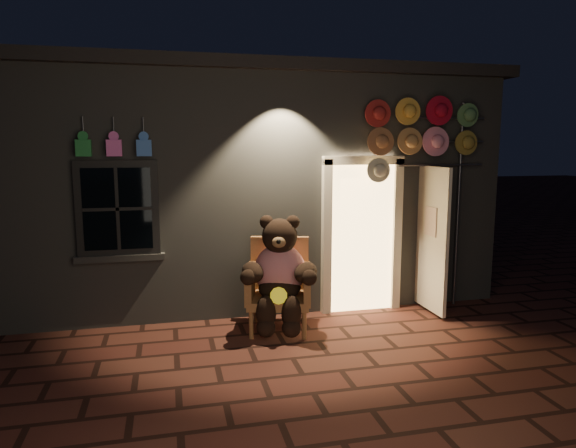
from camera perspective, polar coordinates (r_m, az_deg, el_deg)
name	(u,v)px	position (r m, az deg, el deg)	size (l,w,h in m)	color
ground	(293,358)	(5.86, 0.55, -14.71)	(60.00, 60.00, 0.00)	#4F271E
shop_building	(241,179)	(9.32, -5.29, 5.00)	(7.30, 5.95, 3.51)	slate
wicker_armchair	(279,284)	(6.59, -1.01, -6.71)	(0.93, 0.88, 1.15)	#A36A3F
teddy_bear	(280,273)	(6.40, -0.95, -5.49)	(1.00, 0.89, 1.43)	red
hat_rack	(421,135)	(7.34, 14.58, 9.52)	(1.81, 0.22, 2.95)	#59595E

